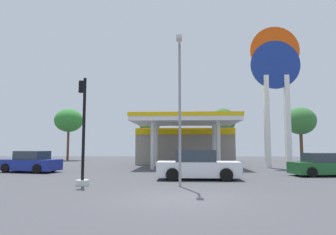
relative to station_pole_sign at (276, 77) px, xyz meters
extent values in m
plane|color=#47474C|center=(-8.14, -15.50, -7.86)|extent=(90.00, 90.00, 0.00)
cube|color=gray|center=(-7.89, 6.11, -6.05)|extent=(9.68, 6.03, 3.61)
cube|color=#EAB70C|center=(-7.89, 3.04, -4.60)|extent=(9.68, 0.12, 0.60)
cube|color=white|center=(-7.89, -0.35, -3.91)|extent=(8.72, 6.29, 0.35)
cube|color=#EAB70C|center=(-7.89, -0.35, -3.58)|extent=(8.82, 6.39, 0.30)
cylinder|color=silver|center=(-10.51, -2.08, -5.97)|extent=(0.32, 0.32, 3.77)
cylinder|color=silver|center=(-5.28, -2.08, -5.97)|extent=(0.32, 0.32, 3.77)
cylinder|color=silver|center=(-10.51, 1.37, -5.97)|extent=(0.32, 0.32, 3.77)
cylinder|color=silver|center=(-5.28, 1.37, -5.97)|extent=(0.32, 0.32, 3.77)
cube|color=#4C4C51|center=(-7.89, -0.35, -7.31)|extent=(0.90, 0.60, 1.10)
cube|color=white|center=(-0.87, -0.01, -3.88)|extent=(0.40, 0.56, 7.96)
cube|color=white|center=(0.87, -0.01, -3.88)|extent=(0.40, 0.56, 7.96)
cylinder|color=navy|center=(0.00, -0.01, 1.05)|extent=(4.25, 0.22, 4.25)
cylinder|color=#EA4C0C|center=(0.00, 0.01, 2.33)|extent=(4.25, 0.22, 4.25)
cube|color=white|center=(0.00, 0.05, 1.69)|extent=(3.91, 0.08, 0.76)
cylinder|color=black|center=(1.64, -6.09, -7.56)|extent=(0.62, 0.28, 0.60)
cylinder|color=black|center=(-0.77, -6.39, -7.56)|extent=(0.62, 0.28, 0.60)
cylinder|color=black|center=(-0.57, -7.98, -7.56)|extent=(0.62, 0.28, 0.60)
cube|color=#1E5928|center=(0.53, -7.03, -7.37)|extent=(4.09, 2.12, 0.71)
cube|color=#2D3842|center=(0.39, -7.05, -6.75)|extent=(2.03, 1.68, 0.60)
cylinder|color=black|center=(-5.85, -8.43, -7.52)|extent=(0.69, 0.24, 0.68)
cylinder|color=black|center=(-5.84, -10.26, -7.52)|extent=(0.69, 0.24, 0.68)
cylinder|color=black|center=(-8.63, -8.45, -7.52)|extent=(0.69, 0.24, 0.68)
cylinder|color=black|center=(-8.62, -10.28, -7.52)|extent=(0.69, 0.24, 0.68)
cube|color=silver|center=(-7.23, -9.35, -7.29)|extent=(4.50, 1.91, 0.81)
cube|color=#2D3842|center=(-7.39, -9.36, -6.59)|extent=(2.15, 1.68, 0.68)
cube|color=black|center=(-5.03, -9.34, -7.41)|extent=(0.14, 1.79, 0.26)
cylinder|color=black|center=(-20.25, -5.86, -7.54)|extent=(0.66, 0.35, 0.63)
cylinder|color=black|center=(-19.89, -4.21, -7.54)|extent=(0.66, 0.35, 0.63)
cylinder|color=black|center=(-17.75, -6.41, -7.54)|extent=(0.66, 0.35, 0.63)
cylinder|color=black|center=(-17.39, -4.76, -7.54)|extent=(0.66, 0.35, 0.63)
cube|color=navy|center=(-18.82, -5.31, -7.34)|extent=(4.41, 2.58, 0.75)
cube|color=#2D3842|center=(-18.68, -5.34, -6.69)|extent=(2.25, 1.92, 0.63)
cube|color=black|center=(-20.80, -4.87, -7.45)|extent=(0.47, 1.63, 0.24)
cylinder|color=silver|center=(-12.69, -12.29, -7.73)|extent=(0.60, 0.60, 0.26)
cylinder|color=black|center=(-12.69, -12.29, -5.21)|extent=(0.14, 0.14, 4.77)
cube|color=black|center=(-12.91, -12.13, -3.21)|extent=(0.21, 0.20, 0.57)
sphere|color=red|center=(-12.91, -12.01, -3.03)|extent=(0.15, 0.15, 0.15)
sphere|color=#D89E0C|center=(-12.91, -12.01, -3.21)|extent=(0.15, 0.15, 0.15)
sphere|color=green|center=(-12.91, -12.01, -3.39)|extent=(0.15, 0.15, 0.15)
cylinder|color=brown|center=(-23.25, 12.83, -5.93)|extent=(0.30, 0.30, 3.85)
ellipsoid|color=#318031|center=(-23.25, 12.83, -2.62)|extent=(3.71, 3.71, 3.04)
cylinder|color=brown|center=(-12.54, 13.63, -5.99)|extent=(0.33, 0.33, 3.73)
ellipsoid|color=#3D7129|center=(-12.54, 13.63, -3.07)|extent=(2.80, 2.80, 2.29)
cylinder|color=brown|center=(-3.10, 11.34, -5.93)|extent=(0.25, 0.25, 3.86)
ellipsoid|color=#376B35|center=(-3.10, 11.34, -2.85)|extent=(3.07, 3.07, 3.03)
cylinder|color=brown|center=(6.48, 11.86, -6.08)|extent=(0.38, 0.38, 3.56)
ellipsoid|color=#337034|center=(6.48, 11.86, -2.89)|extent=(3.77, 3.77, 3.37)
cylinder|color=gray|center=(-8.20, -12.36, -4.56)|extent=(0.12, 0.12, 6.59)
cylinder|color=gray|center=(-8.20, -12.96, -1.37)|extent=(0.09, 1.20, 0.09)
cube|color=beige|center=(-8.20, -13.56, -1.42)|extent=(0.24, 0.44, 0.16)
camera|label=1|loc=(-8.02, -26.08, -6.07)|focal=32.11mm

